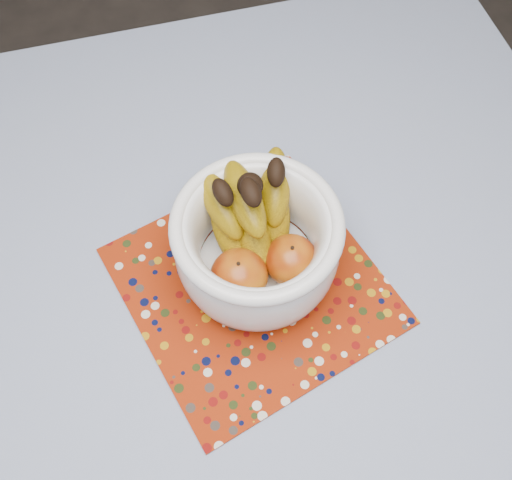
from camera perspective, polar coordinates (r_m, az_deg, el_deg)
table at (r=0.92m, az=-3.41°, el=-12.20°), size 1.20×1.20×0.75m
tablecloth at (r=0.84m, az=-3.70°, el=-10.55°), size 1.32×1.32×0.01m
placemat at (r=0.87m, az=-0.30°, el=-4.34°), size 0.42×0.42×0.00m
fruit_bowl at (r=0.81m, az=-0.02°, el=0.39°), size 0.23×0.24×0.20m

